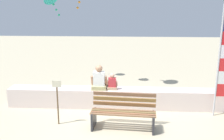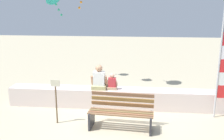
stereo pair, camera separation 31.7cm
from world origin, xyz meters
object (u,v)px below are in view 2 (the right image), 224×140
(park_bench, at_px, (121,113))
(person_adult, at_px, (99,80))
(sign_post, at_px, (56,98))
(person_child, at_px, (112,83))

(park_bench, distance_m, person_adult, 1.62)
(person_adult, height_order, sign_post, person_adult)
(person_adult, relative_size, sign_post, 0.63)
(park_bench, bearing_deg, person_adult, 119.75)
(park_bench, height_order, person_child, person_child)
(person_adult, xyz_separation_m, sign_post, (-0.97, -1.25, -0.17))
(person_child, bearing_deg, sign_post, -137.68)
(park_bench, xyz_separation_m, person_child, (-0.37, 1.35, 0.37))
(person_child, bearing_deg, park_bench, -74.71)
(person_adult, bearing_deg, sign_post, -127.82)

